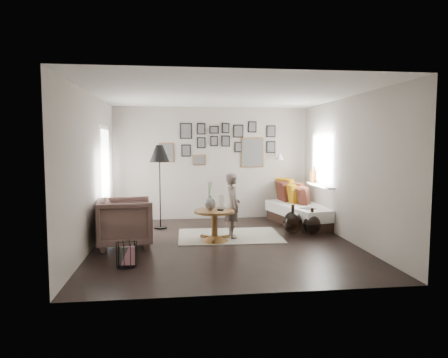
{
  "coord_description": "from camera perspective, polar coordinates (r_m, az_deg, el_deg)",
  "views": [
    {
      "loc": [
        -0.86,
        -6.88,
        1.76
      ],
      "look_at": [
        0.05,
        0.5,
        1.1
      ],
      "focal_mm": 32.0,
      "sensor_mm": 36.0,
      "label": 1
    }
  ],
  "objects": [
    {
      "name": "gallery_wall",
      "position": [
        9.33,
        0.03,
        4.97
      ],
      "size": [
        2.74,
        0.03,
        1.08
      ],
      "color": "brown",
      "rests_on": "wall_back"
    },
    {
      "name": "ground",
      "position": [
        7.15,
        0.09,
        -9.17
      ],
      "size": [
        4.8,
        4.8,
        0.0
      ],
      "primitive_type": "plane",
      "color": "black",
      "rests_on": "ground"
    },
    {
      "name": "wall_sconce",
      "position": [
        9.33,
        7.95,
        3.2
      ],
      "size": [
        0.18,
        0.36,
        0.16
      ],
      "color": "white",
      "rests_on": "wall_back"
    },
    {
      "name": "daybed",
      "position": [
        8.94,
        10.86,
        -4.37
      ],
      "size": [
        1.23,
        2.08,
        0.95
      ],
      "rotation": [
        0.0,
        0.0,
        0.22
      ],
      "color": "black",
      "rests_on": "ground"
    },
    {
      "name": "window_right",
      "position": [
        8.8,
        13.18,
        -0.46
      ],
      "size": [
        0.15,
        1.32,
        1.3
      ],
      "color": "white",
      "rests_on": "wall_right"
    },
    {
      "name": "demijohn_large",
      "position": [
        7.97,
        9.78,
        -6.14
      ],
      "size": [
        0.38,
        0.38,
        0.57
      ],
      "color": "black",
      "rests_on": "ground"
    },
    {
      "name": "pedestal_table",
      "position": [
        7.23,
        -1.37,
        -6.87
      ],
      "size": [
        0.72,
        0.72,
        0.57
      ],
      "rotation": [
        0.0,
        0.0,
        0.08
      ],
      "color": "brown",
      "rests_on": "ground"
    },
    {
      "name": "wall_front",
      "position": [
        4.58,
        3.82,
        -0.71
      ],
      "size": [
        4.5,
        0.0,
        4.5
      ],
      "primitive_type": "plane",
      "rotation": [
        -1.57,
        0.0,
        0.0
      ],
      "color": "gray",
      "rests_on": "ground"
    },
    {
      "name": "door_left",
      "position": [
        8.22,
        -16.63,
        -0.09
      ],
      "size": [
        0.0,
        2.14,
        2.14
      ],
      "color": "white",
      "rests_on": "wall_left"
    },
    {
      "name": "armchair",
      "position": [
        7.09,
        -13.96,
        -6.02
      ],
      "size": [
        1.03,
        1.01,
        0.83
      ],
      "primitive_type": "imported",
      "rotation": [
        0.0,
        0.0,
        1.71
      ],
      "color": "brown",
      "rests_on": "ground"
    },
    {
      "name": "armchair_cushion",
      "position": [
        7.12,
        -13.68,
        -5.43
      ],
      "size": [
        0.41,
        0.42,
        0.17
      ],
      "primitive_type": "cube",
      "rotation": [
        -0.21,
        0.0,
        0.11
      ],
      "color": "silver",
      "rests_on": "armchair"
    },
    {
      "name": "floor_lamp",
      "position": [
        8.31,
        -9.2,
        3.17
      ],
      "size": [
        0.4,
        0.4,
        1.73
      ],
      "rotation": [
        0.0,
        0.0,
        -0.17
      ],
      "color": "black",
      "rests_on": "ground"
    },
    {
      "name": "magazine_on_daybed",
      "position": [
        8.3,
        11.9,
        -4.14
      ],
      "size": [
        0.31,
        0.35,
        0.02
      ],
      "primitive_type": "cube",
      "rotation": [
        0.0,
        0.0,
        0.39
      ],
      "color": "black",
      "rests_on": "daybed"
    },
    {
      "name": "candles",
      "position": [
        7.17,
        -0.5,
        -3.44
      ],
      "size": [
        0.12,
        0.12,
        0.27
      ],
      "color": "black",
      "rests_on": "pedestal_table"
    },
    {
      "name": "wall_back",
      "position": [
        9.33,
        -1.74,
        2.25
      ],
      "size": [
        4.5,
        0.0,
        4.5
      ],
      "primitive_type": "plane",
      "rotation": [
        1.57,
        0.0,
        0.0
      ],
      "color": "gray",
      "rests_on": "ground"
    },
    {
      "name": "rug",
      "position": [
        7.69,
        0.78,
        -8.11
      ],
      "size": [
        1.96,
        1.4,
        0.01
      ],
      "primitive_type": "cube",
      "rotation": [
        0.0,
        0.0,
        -0.03
      ],
      "color": "silver",
      "rests_on": "ground"
    },
    {
      "name": "child",
      "position": [
        7.43,
        1.23,
        -3.84
      ],
      "size": [
        0.34,
        0.47,
        1.22
      ],
      "primitive_type": "imported",
      "rotation": [
        0.0,
        0.0,
        1.68
      ],
      "color": "#60514C",
      "rests_on": "ground"
    },
    {
      "name": "ceiling",
      "position": [
        6.98,
        0.1,
        11.98
      ],
      "size": [
        4.8,
        4.8,
        0.0
      ],
      "primitive_type": "plane",
      "rotation": [
        3.14,
        0.0,
        0.0
      ],
      "color": "white",
      "rests_on": "wall_back"
    },
    {
      "name": "vase",
      "position": [
        7.17,
        -2.03,
        -3.22
      ],
      "size": [
        0.21,
        0.21,
        0.52
      ],
      "color": "black",
      "rests_on": "pedestal_table"
    },
    {
      "name": "wall_left",
      "position": [
        7.03,
        -18.42,
        1.06
      ],
      "size": [
        0.0,
        4.8,
        4.8
      ],
      "primitive_type": "plane",
      "rotation": [
        1.57,
        0.0,
        1.57
      ],
      "color": "gray",
      "rests_on": "ground"
    },
    {
      "name": "magazine_basket",
      "position": [
        5.99,
        -13.7,
        -10.42
      ],
      "size": [
        0.33,
        0.33,
        0.36
      ],
      "rotation": [
        0.0,
        0.0,
        0.16
      ],
      "color": "black",
      "rests_on": "ground"
    },
    {
      "name": "wall_right",
      "position": [
        7.56,
        17.27,
        1.36
      ],
      "size": [
        0.0,
        4.8,
        4.8
      ],
      "primitive_type": "plane",
      "rotation": [
        1.57,
        0.0,
        -1.57
      ],
      "color": "gray",
      "rests_on": "ground"
    },
    {
      "name": "demijohn_small",
      "position": [
        7.97,
        12.45,
        -6.36
      ],
      "size": [
        0.34,
        0.34,
        0.52
      ],
      "color": "black",
      "rests_on": "ground"
    }
  ]
}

